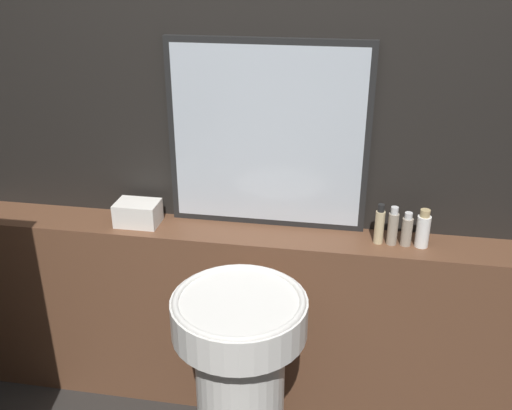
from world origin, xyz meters
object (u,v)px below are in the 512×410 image
(lotion_bottle, at_px, (407,230))
(body_wash_bottle, at_px, (423,230))
(towel_stack, at_px, (138,213))
(pedestal_sink, at_px, (240,381))
(mirror, at_px, (267,137))
(shampoo_bottle, at_px, (379,225))
(conditioner_bottle, at_px, (393,227))

(lotion_bottle, height_order, body_wash_bottle, body_wash_bottle)
(body_wash_bottle, bearing_deg, towel_stack, 180.00)
(pedestal_sink, bearing_deg, body_wash_bottle, 35.41)
(mirror, bearing_deg, towel_stack, -169.88)
(mirror, xyz_separation_m, lotion_bottle, (0.58, -0.10, -0.33))
(towel_stack, height_order, body_wash_bottle, body_wash_bottle)
(mirror, distance_m, towel_stack, 0.65)
(shampoo_bottle, bearing_deg, lotion_bottle, 0.00)
(shampoo_bottle, relative_size, body_wash_bottle, 1.06)
(pedestal_sink, relative_size, mirror, 1.06)
(pedestal_sink, bearing_deg, mirror, 89.01)
(shampoo_bottle, relative_size, conditioner_bottle, 1.04)
(towel_stack, bearing_deg, mirror, 10.12)
(lotion_bottle, relative_size, body_wash_bottle, 0.89)
(mirror, distance_m, lotion_bottle, 0.67)
(shampoo_bottle, bearing_deg, conditioner_bottle, 0.00)
(pedestal_sink, height_order, body_wash_bottle, body_wash_bottle)
(shampoo_bottle, distance_m, lotion_bottle, 0.11)
(shampoo_bottle, xyz_separation_m, lotion_bottle, (0.11, 0.00, -0.01))
(mirror, relative_size, conditioner_bottle, 5.09)
(shampoo_bottle, bearing_deg, towel_stack, 180.00)
(body_wash_bottle, bearing_deg, conditioner_bottle, 180.00)
(towel_stack, distance_m, body_wash_bottle, 1.19)
(pedestal_sink, height_order, shampoo_bottle, shampoo_bottle)
(lotion_bottle, bearing_deg, conditioner_bottle, 180.00)
(pedestal_sink, xyz_separation_m, shampoo_bottle, (0.48, 0.46, 0.46))
(conditioner_bottle, bearing_deg, pedestal_sink, -139.09)
(conditioner_bottle, bearing_deg, mirror, 169.48)
(towel_stack, relative_size, conditioner_bottle, 1.13)
(conditioner_bottle, relative_size, lotion_bottle, 1.14)
(towel_stack, distance_m, lotion_bottle, 1.13)
(pedestal_sink, relative_size, shampoo_bottle, 5.14)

